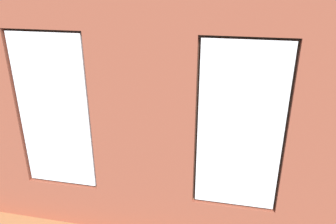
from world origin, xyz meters
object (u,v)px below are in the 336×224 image
(remote_gray, at_px, (140,123))
(remote_black, at_px, (183,122))
(couch_left, at_px, (320,162))
(potted_plant_by_left_couch, at_px, (285,126))
(potted_plant_near_tv, at_px, (24,144))
(couch_by_window, at_px, (133,179))
(potted_plant_corner_near_left, at_px, (311,88))
(cup_ceramic, at_px, (162,121))
(coffee_table, at_px, (162,126))
(remote_silver, at_px, (166,126))
(tv_flatscreen, at_px, (29,101))
(papasan_chair, at_px, (182,105))
(media_console, at_px, (35,131))
(table_plant_small, at_px, (155,116))

(remote_gray, bearing_deg, remote_black, 8.34)
(couch_left, distance_m, potted_plant_by_left_couch, 1.47)
(couch_left, xyz_separation_m, potted_plant_near_tv, (4.86, 0.92, 0.29))
(couch_by_window, height_order, potted_plant_corner_near_left, potted_plant_corner_near_left)
(remote_black, relative_size, potted_plant_by_left_couch, 0.38)
(couch_by_window, bearing_deg, cup_ceramic, -91.28)
(cup_ceramic, bearing_deg, remote_black, -160.91)
(couch_by_window, relative_size, couch_left, 0.91)
(coffee_table, height_order, remote_black, remote_black)
(remote_silver, bearing_deg, tv_flatscreen, -23.54)
(remote_black, height_order, papasan_chair, papasan_chair)
(potted_plant_near_tv, relative_size, potted_plant_corner_near_left, 0.63)
(remote_gray, bearing_deg, potted_plant_by_left_couch, 7.52)
(couch_by_window, xyz_separation_m, couch_left, (-2.91, -1.13, -0.00))
(media_console, distance_m, potted_plant_by_left_couch, 5.16)
(coffee_table, distance_m, remote_gray, 0.45)
(remote_gray, bearing_deg, table_plant_small, 31.77)
(couch_left, xyz_separation_m, potted_plant_by_left_couch, (0.40, -1.42, -0.03))
(table_plant_small, height_order, potted_plant_by_left_couch, table_plant_small)
(cup_ceramic, bearing_deg, remote_gray, 15.21)
(coffee_table, bearing_deg, remote_black, -160.91)
(couch_by_window, height_order, coffee_table, couch_by_window)
(couch_by_window, height_order, potted_plant_by_left_couch, couch_by_window)
(papasan_chair, relative_size, potted_plant_near_tv, 1.07)
(remote_silver, bearing_deg, papasan_chair, -126.38)
(couch_by_window, height_order, remote_silver, couch_by_window)
(couch_by_window, xyz_separation_m, remote_black, (-0.44, -1.96, 0.14))
(tv_flatscreen, relative_size, potted_plant_near_tv, 1.30)
(couch_left, bearing_deg, cup_ceramic, -100.92)
(papasan_chair, height_order, potted_plant_corner_near_left, potted_plant_corner_near_left)
(papasan_chair, xyz_separation_m, potted_plant_corner_near_left, (-2.82, -0.41, 0.47))
(couch_left, distance_m, coffee_table, 2.95)
(remote_gray, bearing_deg, potted_plant_near_tv, -145.13)
(remote_silver, relative_size, potted_plant_near_tv, 0.18)
(remote_gray, bearing_deg, cup_ceramic, 6.47)
(couch_by_window, xyz_separation_m, potted_plant_corner_near_left, (-3.06, -3.38, 0.56))
(potted_plant_corner_near_left, bearing_deg, cup_ceramic, 27.30)
(couch_left, height_order, table_plant_small, couch_left)
(tv_flatscreen, height_order, potted_plant_near_tv, tv_flatscreen)
(cup_ceramic, bearing_deg, potted_plant_near_tv, 38.84)
(remote_silver, bearing_deg, remote_black, -170.67)
(couch_by_window, bearing_deg, remote_silver, -95.01)
(coffee_table, bearing_deg, remote_gray, 15.21)
(couch_by_window, height_order, papasan_chair, couch_by_window)
(couch_left, xyz_separation_m, potted_plant_corner_near_left, (-0.16, -2.25, 0.56))
(tv_flatscreen, xyz_separation_m, papasan_chair, (-2.75, -1.67, -0.52))
(couch_left, height_order, media_console, couch_left)
(potted_plant_corner_near_left, bearing_deg, remote_gray, 25.90)
(remote_silver, xyz_separation_m, potted_plant_corner_near_left, (-2.92, -1.68, 0.43))
(cup_ceramic, bearing_deg, potted_plant_by_left_couch, -163.56)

